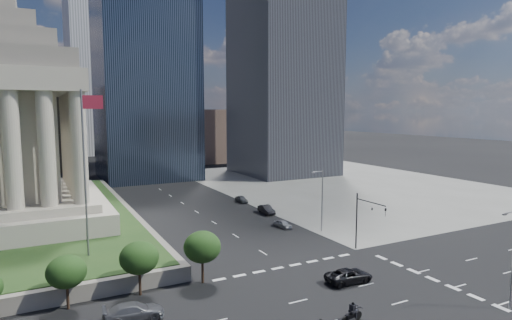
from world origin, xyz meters
TOP-DOWN VIEW (x-y plane):
  - ground at (0.00, 100.00)m, footprint 500.00×500.00m
  - sidewalk_ne at (46.00, 60.00)m, footprint 68.00×90.00m
  - flagpole at (-21.83, 24.00)m, footprint 2.52×0.24m
  - midrise_glass at (2.00, 95.00)m, footprint 26.00×26.00m
  - highrise_ne at (42.00, 85.00)m, footprint 26.00×28.00m
  - building_filler_ne at (32.00, 130.00)m, footprint 20.00×30.00m
  - building_filler_nw at (-30.00, 130.00)m, footprint 24.00×30.00m
  - traffic_signal_ne at (12.50, 13.70)m, footprint 0.30×5.74m
  - street_lamp_south at (13.33, -6.00)m, footprint 2.13×0.22m
  - street_lamp_north at (13.33, 25.00)m, footprint 2.13×0.22m
  - pickup_truck at (3.80, 6.51)m, footprint 2.86×5.70m
  - suv_grey at (-19.73, 8.79)m, footprint 2.68×5.72m
  - parked_sedan_near at (9.00, 29.69)m, footprint 3.86×1.99m
  - parked_sedan_mid at (11.27, 39.53)m, footprint 1.95×4.87m
  - parked_sedan_far at (11.50, 50.92)m, footprint 1.72×4.08m
  - motorcycle_lead at (-1.98, -0.90)m, footprint 2.63×1.02m

SIDE VIEW (x-z plane):
  - ground at x=0.00m, z-range 0.00..0.00m
  - sidewalk_ne at x=46.00m, z-range 0.00..0.03m
  - parked_sedan_near at x=9.00m, z-range 0.00..1.25m
  - parked_sedan_far at x=11.50m, z-range 0.00..1.38m
  - pickup_truck at x=3.80m, z-range 0.00..1.55m
  - parked_sedan_mid at x=11.27m, z-range 0.00..1.57m
  - suv_grey at x=-19.73m, z-range 0.00..1.61m
  - motorcycle_lead at x=-1.98m, z-range 0.00..1.91m
  - traffic_signal_ne at x=12.50m, z-range 1.25..9.25m
  - street_lamp_south at x=13.33m, z-range 0.66..10.66m
  - street_lamp_north at x=13.33m, z-range 0.66..10.66m
  - building_filler_ne at x=32.00m, z-range 0.00..20.00m
  - flagpole at x=-21.83m, z-range 3.11..23.11m
  - building_filler_nw at x=-30.00m, z-range 0.00..28.00m
  - midrise_glass at x=2.00m, z-range 0.00..60.00m
  - highrise_ne at x=42.00m, z-range 0.00..100.00m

